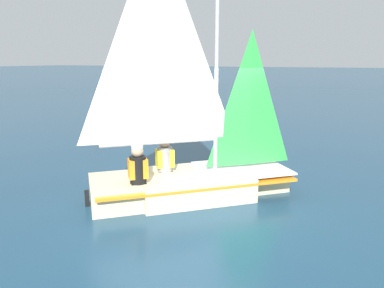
{
  "coord_description": "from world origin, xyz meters",
  "views": [
    {
      "loc": [
        -3.03,
        6.42,
        2.66
      ],
      "look_at": [
        0.0,
        0.0,
        1.05
      ],
      "focal_mm": 35.0,
      "sensor_mm": 36.0,
      "label": 1
    }
  ],
  "objects_px": {
    "sailor_crew": "(138,174)",
    "buoy_marker": "(96,121)",
    "sailor_helm": "(165,163)",
    "sailboat_main": "(189,162)"
  },
  "relations": [
    {
      "from": "sailor_crew",
      "to": "buoy_marker",
      "type": "height_order",
      "value": "sailor_crew"
    },
    {
      "from": "sailor_helm",
      "to": "sailor_crew",
      "type": "distance_m",
      "value": 0.86
    },
    {
      "from": "sailor_crew",
      "to": "sailor_helm",
      "type": "bearing_deg",
      "value": 42.28
    },
    {
      "from": "sailor_helm",
      "to": "sailor_crew",
      "type": "relative_size",
      "value": 1.0
    },
    {
      "from": "sailboat_main",
      "to": "sailor_helm",
      "type": "xyz_separation_m",
      "value": [
        0.52,
        0.04,
        -0.07
      ]
    },
    {
      "from": "sailboat_main",
      "to": "sailor_crew",
      "type": "relative_size",
      "value": 4.38
    },
    {
      "from": "sailboat_main",
      "to": "sailor_crew",
      "type": "height_order",
      "value": "sailboat_main"
    },
    {
      "from": "sailor_crew",
      "to": "buoy_marker",
      "type": "xyz_separation_m",
      "value": [
        6.46,
        -6.65,
        -0.44
      ]
    },
    {
      "from": "sailor_helm",
      "to": "buoy_marker",
      "type": "xyz_separation_m",
      "value": [
        6.54,
        -5.8,
        -0.44
      ]
    },
    {
      "from": "sailor_helm",
      "to": "sailboat_main",
      "type": "bearing_deg",
      "value": -37.77
    }
  ]
}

